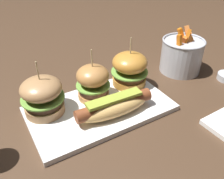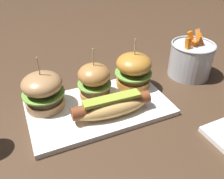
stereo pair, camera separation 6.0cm
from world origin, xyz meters
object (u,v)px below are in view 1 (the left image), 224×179
object	(u,v)px
hot_dog	(114,106)
slider_right	(130,69)
platter_main	(100,109)
slider_left	(42,96)
fries_bucket	(182,55)
slider_center	(93,82)

from	to	relation	value
hot_dog	slider_right	xyz separation A→B (m)	(0.11, 0.10, 0.02)
platter_main	slider_left	distance (m)	0.15
fries_bucket	slider_left	bearing A→B (deg)	-179.73
slider_center	fries_bucket	world-z (taller)	slider_center
slider_center	fries_bucket	distance (m)	0.32
platter_main	slider_right	world-z (taller)	slider_right
platter_main	fries_bucket	distance (m)	0.33
platter_main	hot_dog	xyz separation A→B (m)	(0.02, -0.04, 0.03)
slider_right	slider_center	bearing A→B (deg)	-176.52
platter_main	fries_bucket	xyz separation A→B (m)	(0.32, 0.05, 0.05)
slider_right	fries_bucket	bearing A→B (deg)	0.34
platter_main	fries_bucket	bearing A→B (deg)	9.53
slider_center	platter_main	bearing A→B (deg)	-96.83
slider_center	fries_bucket	size ratio (longest dim) A/B	0.94
hot_dog	fries_bucket	distance (m)	0.32
slider_left	fries_bucket	bearing A→B (deg)	0.27
slider_center	fries_bucket	bearing A→B (deg)	1.51
slider_center	fries_bucket	xyz separation A→B (m)	(0.32, 0.01, -0.01)
hot_dog	slider_left	distance (m)	0.17
slider_left	slider_right	size ratio (longest dim) A/B	0.98
platter_main	slider_center	bearing A→B (deg)	83.17
slider_left	fries_bucket	xyz separation A→B (m)	(0.45, 0.00, -0.01)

